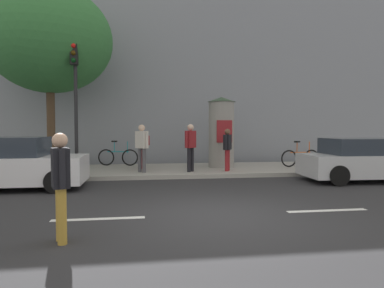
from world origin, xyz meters
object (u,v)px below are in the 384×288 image
(pedestrian_near_pole, at_px, (227,146))
(bicycle_upright, at_px, (300,158))
(poster_column, at_px, (221,132))
(pedestrian_tallest, at_px, (141,146))
(traffic_light, at_px, (75,87))
(pedestrian_in_dark_shirt, at_px, (142,144))
(pedestrian_with_bag, at_px, (191,144))
(pedestrian_with_backpack, at_px, (61,179))
(street_tree, at_px, (49,40))
(bicycle_leaning, at_px, (118,157))
(parked_car_dark, at_px, (369,160))
(parked_car_blue, at_px, (8,164))

(pedestrian_near_pole, relative_size, bicycle_upright, 0.91)
(poster_column, relative_size, pedestrian_tallest, 1.89)
(traffic_light, bearing_deg, pedestrian_in_dark_shirt, 17.13)
(pedestrian_near_pole, xyz_separation_m, pedestrian_with_bag, (-1.42, -0.03, 0.11))
(poster_column, bearing_deg, pedestrian_with_backpack, -117.94)
(pedestrian_with_backpack, bearing_deg, street_tree, 105.00)
(pedestrian_with_bag, xyz_separation_m, bicycle_leaning, (-2.84, 2.50, -0.66))
(pedestrian_with_backpack, bearing_deg, pedestrian_near_pole, 58.27)
(pedestrian_tallest, bearing_deg, pedestrian_in_dark_shirt, -88.11)
(street_tree, height_order, pedestrian_tallest, street_tree)
(pedestrian_with_backpack, bearing_deg, pedestrian_with_bag, 67.10)
(pedestrian_near_pole, relative_size, bicycle_leaning, 0.92)
(poster_column, xyz_separation_m, pedestrian_near_pole, (-0.07, -1.34, -0.54))
(pedestrian_tallest, relative_size, parked_car_dark, 0.34)
(poster_column, bearing_deg, pedestrian_tallest, -177.45)
(pedestrian_with_backpack, xyz_separation_m, parked_car_dark, (8.80, 5.01, -0.30))
(pedestrian_near_pole, height_order, bicycle_leaning, pedestrian_near_pole)
(street_tree, distance_m, parked_car_blue, 5.39)
(pedestrian_with_backpack, xyz_separation_m, bicycle_leaning, (0.19, 9.68, -0.46))
(traffic_light, bearing_deg, parked_car_blue, -137.17)
(bicycle_leaning, bearing_deg, pedestrian_tallest, -51.70)
(pedestrian_with_backpack, distance_m, pedestrian_tallest, 8.48)
(traffic_light, relative_size, pedestrian_with_backpack, 2.63)
(traffic_light, relative_size, street_tree, 0.65)
(poster_column, bearing_deg, parked_car_dark, -39.58)
(pedestrian_with_bag, height_order, parked_car_blue, pedestrian_with_bag)
(traffic_light, height_order, parked_car_dark, traffic_light)
(pedestrian_with_backpack, height_order, bicycle_upright, pedestrian_with_backpack)
(pedestrian_with_backpack, xyz_separation_m, parked_car_blue, (-2.61, 5.08, -0.26))
(street_tree, relative_size, parked_car_blue, 1.66)
(pedestrian_with_bag, bearing_deg, parked_car_dark, -20.55)
(bicycle_upright, bearing_deg, pedestrian_tallest, 178.05)
(bicycle_upright, bearing_deg, pedestrian_near_pole, -164.27)
(pedestrian_near_pole, distance_m, pedestrian_with_bag, 1.43)
(pedestrian_in_dark_shirt, relative_size, pedestrian_tallest, 1.14)
(pedestrian_with_backpack, relative_size, bicycle_leaning, 0.98)
(street_tree, bearing_deg, parked_car_blue, -97.46)
(bicycle_upright, bearing_deg, poster_column, 173.59)
(pedestrian_with_bag, relative_size, parked_car_dark, 0.39)
(poster_column, distance_m, pedestrian_tallest, 3.38)
(street_tree, height_order, parked_car_dark, street_tree)
(street_tree, bearing_deg, bicycle_upright, -0.23)
(pedestrian_in_dark_shirt, bearing_deg, poster_column, 21.22)
(traffic_light, distance_m, pedestrian_with_backpack, 6.99)
(pedestrian_tallest, bearing_deg, parked_car_dark, -23.99)
(pedestrian_with_bag, bearing_deg, bicycle_upright, 11.58)
(parked_car_blue, relative_size, parked_car_dark, 0.91)
(street_tree, height_order, pedestrian_in_dark_shirt, street_tree)
(traffic_light, xyz_separation_m, pedestrian_tallest, (2.19, 1.82, -2.10))
(pedestrian_tallest, bearing_deg, bicycle_leaning, 128.30)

